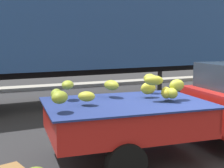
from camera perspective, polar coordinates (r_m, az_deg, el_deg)
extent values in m
plane|color=#28282B|center=(6.44, 14.67, -11.91)|extent=(220.00, 220.00, 0.00)
cube|color=gray|center=(14.42, -7.96, -0.32)|extent=(80.00, 0.80, 0.16)
cube|color=#B21E19|center=(5.65, 2.59, -8.32)|extent=(2.88, 2.01, 0.08)
cube|color=#B21E19|center=(6.38, -0.19, -3.99)|extent=(2.73, 0.29, 0.44)
cube|color=#B21E19|center=(4.81, 6.33, -8.07)|extent=(2.73, 0.29, 0.44)
cube|color=#B21E19|center=(6.18, 14.35, -4.64)|extent=(0.21, 1.78, 0.44)
cube|color=#B21E19|center=(5.27, -11.28, -6.76)|extent=(0.21, 1.78, 0.44)
cube|color=#B21914|center=(6.41, -0.27, -4.29)|extent=(2.62, 0.24, 0.07)
cube|color=navy|center=(5.53, 2.62, -3.44)|extent=(3.01, 2.14, 0.03)
ellipsoid|color=olive|center=(5.96, -10.15, -1.84)|extent=(0.30, 0.39, 0.20)
ellipsoid|color=#A9AA2B|center=(5.58, 7.67, 0.65)|extent=(0.39, 0.32, 0.18)
ellipsoid|color=#9BA229|center=(5.60, 10.92, -1.68)|extent=(0.24, 0.31, 0.19)
ellipsoid|color=#A7AE2F|center=(5.92, -0.11, -0.22)|extent=(0.29, 0.40, 0.19)
ellipsoid|color=#8EA02D|center=(4.75, -9.59, -2.43)|extent=(0.36, 0.39, 0.20)
ellipsoid|color=gold|center=(5.95, 6.68, -0.79)|extent=(0.34, 0.21, 0.23)
ellipsoid|color=gold|center=(5.22, -4.70, -2.29)|extent=(0.37, 0.36, 0.17)
ellipsoid|color=gold|center=(5.67, 9.91, -1.58)|extent=(0.35, 0.40, 0.21)
ellipsoid|color=#ACAE2D|center=(6.43, 6.92, 1.00)|extent=(0.35, 0.34, 0.20)
ellipsoid|color=#99AB32|center=(5.71, -8.14, -0.17)|extent=(0.32, 0.38, 0.16)
ellipsoid|color=#A9B131|center=(5.79, 11.82, -0.24)|extent=(0.36, 0.28, 0.22)
cylinder|color=black|center=(7.73, 19.05, -6.24)|extent=(0.66, 0.26, 0.64)
cylinder|color=black|center=(6.41, -2.95, -8.74)|extent=(0.66, 0.26, 0.64)
cylinder|color=black|center=(4.87, 2.64, -14.32)|extent=(0.66, 0.26, 0.64)
cube|color=navy|center=(10.90, -5.59, 10.30)|extent=(12.11, 3.09, 2.70)
cube|color=black|center=(10.94, -5.48, 2.43)|extent=(11.05, 0.95, 0.30)
cylinder|color=#38383A|center=(12.55, 8.77, 0.92)|extent=(0.18, 0.18, 1.25)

